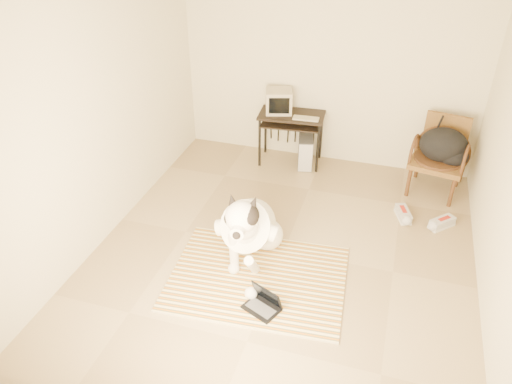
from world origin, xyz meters
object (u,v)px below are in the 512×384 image
at_px(computer_desk, 291,121).
at_px(pc_tower, 305,151).
at_px(dog, 249,228).
at_px(backpack, 445,147).
at_px(laptop, 264,303).
at_px(rattan_chair, 439,156).
at_px(crt_monitor, 279,101).

distance_m(computer_desk, pc_tower, 0.47).
relative_size(dog, backpack, 2.25).
distance_m(laptop, rattan_chair, 3.13).
height_order(laptop, pc_tower, pc_tower).
height_order(dog, crt_monitor, crt_monitor).
height_order(dog, rattan_chair, dog).
relative_size(laptop, backpack, 0.65).
xyz_separation_m(rattan_chair, backpack, (0.04, -0.04, 0.16)).
height_order(laptop, backpack, backpack).
relative_size(laptop, rattan_chair, 0.41).
xyz_separation_m(laptop, rattan_chair, (1.51, 2.71, 0.41)).
xyz_separation_m(laptop, crt_monitor, (-0.64, 2.89, 0.81)).
height_order(computer_desk, pc_tower, computer_desk).
bearing_deg(laptop, rattan_chair, 60.78).
bearing_deg(computer_desk, pc_tower, -0.81).
distance_m(dog, laptop, 0.83).
bearing_deg(pc_tower, crt_monitor, 174.22).
bearing_deg(rattan_chair, pc_tower, 175.26).
bearing_deg(rattan_chair, laptop, -119.22).
bearing_deg(laptop, computer_desk, 98.94).
bearing_deg(dog, computer_desk, 92.37).
bearing_deg(computer_desk, laptop, -81.06).
bearing_deg(backpack, rattan_chair, 135.25).
bearing_deg(pc_tower, rattan_chair, -4.74).
distance_m(crt_monitor, backpack, 2.22).
xyz_separation_m(computer_desk, pc_tower, (0.22, -0.00, -0.41)).
relative_size(laptop, pc_tower, 0.80).
relative_size(dog, computer_desk, 1.48).
bearing_deg(pc_tower, laptop, -85.43).
distance_m(laptop, crt_monitor, 3.07).
bearing_deg(computer_desk, rattan_chair, -4.30).
xyz_separation_m(computer_desk, backpack, (2.01, -0.19, 0.01)).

